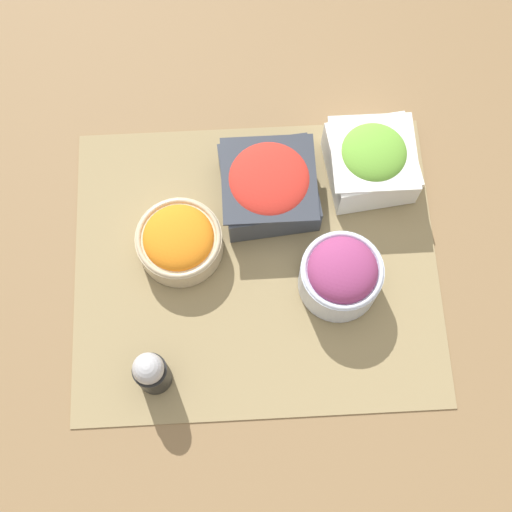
{
  "coord_description": "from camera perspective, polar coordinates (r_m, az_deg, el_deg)",
  "views": [
    {
      "loc": [
        -0.02,
        -0.32,
        0.96
      ],
      "look_at": [
        0.0,
        0.0,
        0.03
      ],
      "focal_mm": 50.0,
      "sensor_mm": 36.0,
      "label": 1
    }
  ],
  "objects": [
    {
      "name": "onion_bowl",
      "position": [
        0.96,
        6.81,
        -1.5
      ],
      "size": [
        0.11,
        0.11,
        0.09
      ],
      "color": "silver",
      "rests_on": "placemat"
    },
    {
      "name": "tomato_bowl",
      "position": [
        1.01,
        1.03,
        5.71
      ],
      "size": [
        0.14,
        0.14,
        0.07
      ],
      "color": "#333842",
      "rests_on": "placemat"
    },
    {
      "name": "carrot_bowl",
      "position": [
        0.99,
        -6.16,
        1.24
      ],
      "size": [
        0.12,
        0.12,
        0.06
      ],
      "color": "#C6B28E",
      "rests_on": "placemat"
    },
    {
      "name": "pepper_shaker",
      "position": [
        0.93,
        -8.39,
        -9.18
      ],
      "size": [
        0.04,
        0.04,
        0.09
      ],
      "color": "black",
      "rests_on": "placemat"
    },
    {
      "name": "lettuce_bowl",
      "position": [
        1.03,
        9.21,
        7.56
      ],
      "size": [
        0.13,
        0.13,
        0.08
      ],
      "color": "white",
      "rests_on": "placemat"
    },
    {
      "name": "placemat",
      "position": [
        1.01,
        -0.0,
        -0.59
      ],
      "size": [
        0.51,
        0.43,
        0.0
      ],
      "color": "#937F56",
      "rests_on": "ground_plane"
    },
    {
      "name": "ground_plane",
      "position": [
        1.01,
        -0.0,
        -0.63
      ],
      "size": [
        3.0,
        3.0,
        0.0
      ],
      "primitive_type": "plane",
      "color": "olive"
    }
  ]
}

